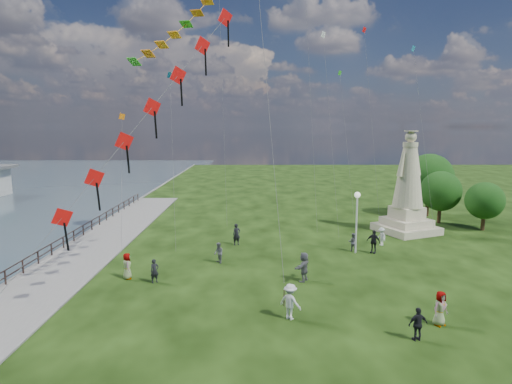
{
  "coord_description": "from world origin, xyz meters",
  "views": [
    {
      "loc": [
        -1.1,
        -19.0,
        9.62
      ],
      "look_at": [
        -1.0,
        8.0,
        5.5
      ],
      "focal_mm": 30.0,
      "sensor_mm": 36.0,
      "label": 1
    }
  ],
  "objects_px": {
    "statue": "(408,195)",
    "person_6": "(237,234)",
    "person_9": "(373,242)",
    "person_7": "(353,242)",
    "person_4": "(440,308)",
    "person_0": "(155,271)",
    "person_11": "(304,267)",
    "lamppost": "(357,209)",
    "person_2": "(290,302)",
    "person_8": "(382,236)",
    "person_10": "(127,266)",
    "person_3": "(418,324)",
    "person_1": "(219,253)"
  },
  "relations": [
    {
      "from": "statue",
      "to": "person_6",
      "type": "relative_size",
      "value": 5.23
    },
    {
      "from": "person_4",
      "to": "person_6",
      "type": "relative_size",
      "value": 0.97
    },
    {
      "from": "person_1",
      "to": "person_7",
      "type": "xyz_separation_m",
      "value": [
        10.24,
        2.97,
        -0.02
      ]
    },
    {
      "from": "person_3",
      "to": "person_7",
      "type": "bearing_deg",
      "value": -102.54
    },
    {
      "from": "person_0",
      "to": "person_3",
      "type": "distance_m",
      "value": 15.5
    },
    {
      "from": "statue",
      "to": "person_10",
      "type": "height_order",
      "value": "statue"
    },
    {
      "from": "person_9",
      "to": "person_11",
      "type": "height_order",
      "value": "person_11"
    },
    {
      "from": "person_7",
      "to": "person_9",
      "type": "bearing_deg",
      "value": -179.75
    },
    {
      "from": "lamppost",
      "to": "person_0",
      "type": "relative_size",
      "value": 3.17
    },
    {
      "from": "person_8",
      "to": "person_9",
      "type": "bearing_deg",
      "value": -49.97
    },
    {
      "from": "person_0",
      "to": "person_11",
      "type": "relative_size",
      "value": 0.8
    },
    {
      "from": "person_11",
      "to": "statue",
      "type": "bearing_deg",
      "value": 169.83
    },
    {
      "from": "person_10",
      "to": "person_3",
      "type": "bearing_deg",
      "value": -138.37
    },
    {
      "from": "person_10",
      "to": "person_8",
      "type": "bearing_deg",
      "value": -88.31
    },
    {
      "from": "statue",
      "to": "person_11",
      "type": "distance_m",
      "value": 16.86
    },
    {
      "from": "person_3",
      "to": "person_2",
      "type": "bearing_deg",
      "value": -33.08
    },
    {
      "from": "person_0",
      "to": "person_1",
      "type": "height_order",
      "value": "person_0"
    },
    {
      "from": "person_4",
      "to": "person_6",
      "type": "bearing_deg",
      "value": 99.51
    },
    {
      "from": "person_4",
      "to": "person_6",
      "type": "distance_m",
      "value": 17.86
    },
    {
      "from": "person_4",
      "to": "person_7",
      "type": "height_order",
      "value": "person_4"
    },
    {
      "from": "person_0",
      "to": "person_7",
      "type": "relative_size",
      "value": 1.03
    },
    {
      "from": "person_2",
      "to": "person_9",
      "type": "height_order",
      "value": "person_2"
    },
    {
      "from": "statue",
      "to": "person_0",
      "type": "distance_m",
      "value": 24.09
    },
    {
      "from": "person_9",
      "to": "person_7",
      "type": "bearing_deg",
      "value": -161.77
    },
    {
      "from": "person_4",
      "to": "person_3",
      "type": "bearing_deg",
      "value": -164.29
    },
    {
      "from": "person_1",
      "to": "person_3",
      "type": "bearing_deg",
      "value": 13.99
    },
    {
      "from": "person_0",
      "to": "person_3",
      "type": "bearing_deg",
      "value": -63.23
    },
    {
      "from": "person_11",
      "to": "person_0",
      "type": "bearing_deg",
      "value": -58.08
    },
    {
      "from": "person_1",
      "to": "person_8",
      "type": "height_order",
      "value": "person_1"
    },
    {
      "from": "statue",
      "to": "person_6",
      "type": "bearing_deg",
      "value": 171.96
    },
    {
      "from": "person_7",
      "to": "person_11",
      "type": "distance_m",
      "value": 8.02
    },
    {
      "from": "statue",
      "to": "person_0",
      "type": "relative_size",
      "value": 6.21
    },
    {
      "from": "statue",
      "to": "person_8",
      "type": "xyz_separation_m",
      "value": [
        -3.57,
        -4.4,
        -2.77
      ]
    },
    {
      "from": "person_4",
      "to": "person_7",
      "type": "xyz_separation_m",
      "value": [
        -1.37,
        12.65,
        -0.14
      ]
    },
    {
      "from": "lamppost",
      "to": "person_7",
      "type": "height_order",
      "value": "lamppost"
    },
    {
      "from": "person_2",
      "to": "person_11",
      "type": "relative_size",
      "value": 0.98
    },
    {
      "from": "person_3",
      "to": "person_8",
      "type": "xyz_separation_m",
      "value": [
        3.01,
        15.8,
        -0.04
      ]
    },
    {
      "from": "person_2",
      "to": "person_4",
      "type": "relative_size",
      "value": 1.06
    },
    {
      "from": "person_6",
      "to": "person_4",
      "type": "bearing_deg",
      "value": -77.27
    },
    {
      "from": "statue",
      "to": "person_4",
      "type": "bearing_deg",
      "value": -128.23
    },
    {
      "from": "person_2",
      "to": "person_7",
      "type": "height_order",
      "value": "person_2"
    },
    {
      "from": "person_7",
      "to": "person_10",
      "type": "height_order",
      "value": "person_10"
    },
    {
      "from": "person_3",
      "to": "person_10",
      "type": "height_order",
      "value": "person_10"
    },
    {
      "from": "person_6",
      "to": "person_11",
      "type": "bearing_deg",
      "value": -84.7
    },
    {
      "from": "person_3",
      "to": "person_6",
      "type": "distance_m",
      "value": 18.24
    },
    {
      "from": "person_9",
      "to": "person_10",
      "type": "xyz_separation_m",
      "value": [
        -17.28,
        -5.6,
        -0.06
      ]
    },
    {
      "from": "statue",
      "to": "person_11",
      "type": "bearing_deg",
      "value": -154.25
    },
    {
      "from": "person_8",
      "to": "person_10",
      "type": "distance_m",
      "value": 20.1
    },
    {
      "from": "lamppost",
      "to": "person_7",
      "type": "relative_size",
      "value": 3.27
    },
    {
      "from": "person_3",
      "to": "person_7",
      "type": "distance_m",
      "value": 14.15
    }
  ]
}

